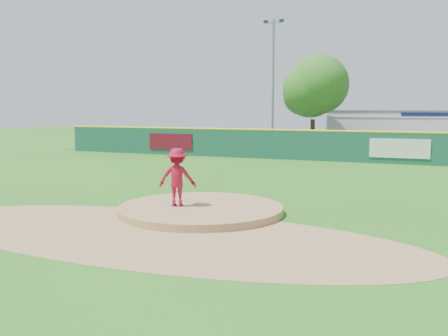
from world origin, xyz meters
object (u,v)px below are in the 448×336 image
at_px(van, 328,147).
at_px(deciduous_tree, 313,95).
at_px(pool_building_grp, 422,129).
at_px(playground_slide, 187,141).
at_px(light_pole_left, 273,78).
at_px(pitcher, 177,177).

bearing_deg(van, deciduous_tree, 53.49).
xyz_separation_m(van, pool_building_grp, (6.14, 9.90, 1.00)).
relative_size(playground_slide, light_pole_left, 0.27).
height_order(pitcher, pool_building_grp, pool_building_grp).
bearing_deg(pool_building_grp, light_pole_left, -157.40).
height_order(pool_building_grp, deciduous_tree, deciduous_tree).
xyz_separation_m(pitcher, light_pole_left, (-5.29, 27.30, 4.84)).
relative_size(pool_building_grp, deciduous_tree, 2.07).
bearing_deg(light_pole_left, pitcher, -79.03).
distance_m(pitcher, deciduous_tree, 25.56).
xyz_separation_m(van, playground_slide, (-11.54, -0.34, 0.17)).
distance_m(pitcher, pool_building_grp, 32.99).
xyz_separation_m(van, light_pole_left, (-5.86, 4.90, 5.39)).
distance_m(van, pool_building_grp, 11.69).
bearing_deg(van, pool_building_grp, -11.04).
xyz_separation_m(deciduous_tree, light_pole_left, (-4.00, 2.00, 1.50)).
bearing_deg(pool_building_grp, playground_slide, -149.92).
relative_size(pool_building_grp, playground_slide, 5.11).
distance_m(playground_slide, deciduous_tree, 10.86).
bearing_deg(playground_slide, light_pole_left, 42.74).
bearing_deg(deciduous_tree, light_pole_left, 153.43).
relative_size(pitcher, playground_slide, 0.65).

